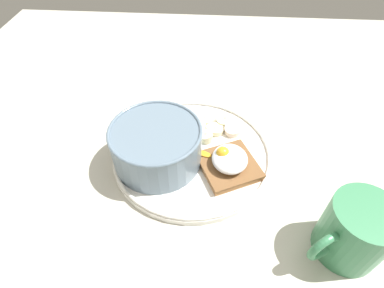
# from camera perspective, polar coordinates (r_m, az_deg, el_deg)

# --- Properties ---
(ground_plane) EXTENTS (1.20, 1.20, 0.02)m
(ground_plane) POSITION_cam_1_polar(r_m,az_deg,el_deg) (0.54, 0.00, -2.94)
(ground_plane) COLOR beige
(ground_plane) RESTS_ON ground
(plate) EXTENTS (0.28, 0.28, 0.02)m
(plate) POSITION_cam_1_polar(r_m,az_deg,el_deg) (0.53, 0.00, -1.66)
(plate) COLOR white
(plate) RESTS_ON ground_plane
(oatmeal_bowl) EXTENTS (0.15, 0.15, 0.07)m
(oatmeal_bowl) POSITION_cam_1_polar(r_m,az_deg,el_deg) (0.49, -6.77, -0.12)
(oatmeal_bowl) COLOR slate
(oatmeal_bowl) RESTS_ON plate
(toast_slice) EXTENTS (0.12, 0.12, 0.01)m
(toast_slice) POSITION_cam_1_polar(r_m,az_deg,el_deg) (0.50, 7.02, -4.14)
(toast_slice) COLOR brown
(toast_slice) RESTS_ON plate
(poached_egg) EXTENTS (0.06, 0.09, 0.03)m
(poached_egg) POSITION_cam_1_polar(r_m,az_deg,el_deg) (0.49, 7.01, -2.69)
(poached_egg) COLOR white
(poached_egg) RESTS_ON toast_slice
(banana_slice_front) EXTENTS (0.04, 0.04, 0.01)m
(banana_slice_front) POSITION_cam_1_polar(r_m,az_deg,el_deg) (0.58, 2.49, 4.64)
(banana_slice_front) COLOR #F6ECC1
(banana_slice_front) RESTS_ON plate
(banana_slice_left) EXTENTS (0.04, 0.04, 0.02)m
(banana_slice_left) POSITION_cam_1_polar(r_m,az_deg,el_deg) (0.56, 7.72, 2.66)
(banana_slice_left) COLOR #FAE3C7
(banana_slice_left) RESTS_ON plate
(banana_slice_back) EXTENTS (0.03, 0.03, 0.02)m
(banana_slice_back) POSITION_cam_1_polar(r_m,az_deg,el_deg) (0.54, 2.58, 1.44)
(banana_slice_back) COLOR #EEEAB6
(banana_slice_back) RESTS_ON plate
(banana_slice_right) EXTENTS (0.05, 0.05, 0.01)m
(banana_slice_right) POSITION_cam_1_polar(r_m,az_deg,el_deg) (0.56, 4.37, 2.82)
(banana_slice_right) COLOR beige
(banana_slice_right) RESTS_ON plate
(banana_slice_inner) EXTENTS (0.04, 0.04, 0.02)m
(banana_slice_inner) POSITION_cam_1_polar(r_m,az_deg,el_deg) (0.58, 6.27, 4.49)
(banana_slice_inner) COLOR beige
(banana_slice_inner) RESTS_ON plate
(banana_slice_outer) EXTENTS (0.05, 0.05, 0.01)m
(banana_slice_outer) POSITION_cam_1_polar(r_m,az_deg,el_deg) (0.56, 1.07, 3.22)
(banana_slice_outer) COLOR beige
(banana_slice_outer) RESTS_ON plate
(coffee_mug) EXTENTS (0.09, 0.11, 0.09)m
(coffee_mug) POSITION_cam_1_polar(r_m,az_deg,el_deg) (0.45, 28.55, -14.36)
(coffee_mug) COLOR #3B8556
(coffee_mug) RESTS_ON ground_plane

